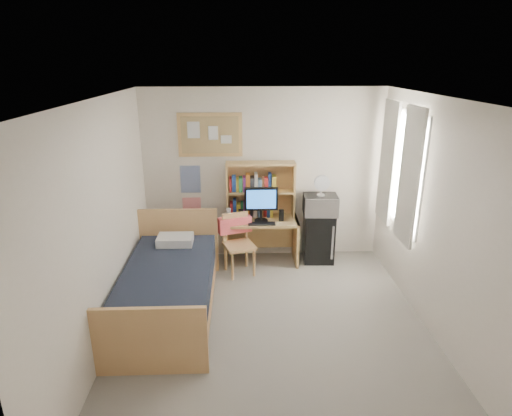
{
  "coord_description": "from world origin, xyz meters",
  "views": [
    {
      "loc": [
        -0.36,
        -4.18,
        2.96
      ],
      "look_at": [
        -0.14,
        1.2,
        1.09
      ],
      "focal_mm": 30.0,
      "sensor_mm": 36.0,
      "label": 1
    }
  ],
  "objects_px": {
    "desk_fan": "(321,186)",
    "desk_chair": "(239,245)",
    "desk": "(261,241)",
    "bed": "(168,291)",
    "mini_fridge": "(318,237)",
    "speaker_left": "(241,216)",
    "speaker_right": "(281,215)",
    "monitor": "(261,204)",
    "bulletin_board": "(210,135)",
    "microwave": "(320,205)"
  },
  "relations": [
    {
      "from": "desk",
      "to": "speaker_left",
      "type": "distance_m",
      "value": 0.53
    },
    {
      "from": "speaker_left",
      "to": "microwave",
      "type": "distance_m",
      "value": 1.2
    },
    {
      "from": "monitor",
      "to": "speaker_right",
      "type": "height_order",
      "value": "monitor"
    },
    {
      "from": "speaker_left",
      "to": "speaker_right",
      "type": "distance_m",
      "value": 0.6
    },
    {
      "from": "monitor",
      "to": "speaker_right",
      "type": "distance_m",
      "value": 0.35
    },
    {
      "from": "bulletin_board",
      "to": "desk",
      "type": "relative_size",
      "value": 0.85
    },
    {
      "from": "desk_chair",
      "to": "speaker_right",
      "type": "relative_size",
      "value": 5.27
    },
    {
      "from": "desk",
      "to": "mini_fridge",
      "type": "xyz_separation_m",
      "value": [
        0.89,
        0.04,
        0.04
      ]
    },
    {
      "from": "speaker_right",
      "to": "microwave",
      "type": "xyz_separation_m",
      "value": [
        0.59,
        0.08,
        0.13
      ]
    },
    {
      "from": "speaker_left",
      "to": "desk_fan",
      "type": "distance_m",
      "value": 1.26
    },
    {
      "from": "mini_fridge",
      "to": "speaker_right",
      "type": "height_order",
      "value": "speaker_right"
    },
    {
      "from": "bulletin_board",
      "to": "bed",
      "type": "distance_m",
      "value": 2.36
    },
    {
      "from": "bed",
      "to": "monitor",
      "type": "xyz_separation_m",
      "value": [
        1.2,
        1.31,
        0.66
      ]
    },
    {
      "from": "desk",
      "to": "desk_chair",
      "type": "height_order",
      "value": "desk_chair"
    },
    {
      "from": "microwave",
      "to": "mini_fridge",
      "type": "bearing_deg",
      "value": 90.0
    },
    {
      "from": "desk_chair",
      "to": "desk_fan",
      "type": "distance_m",
      "value": 1.48
    },
    {
      "from": "desk",
      "to": "speaker_left",
      "type": "xyz_separation_m",
      "value": [
        -0.3,
        -0.06,
        0.44
      ]
    },
    {
      "from": "desk",
      "to": "monitor",
      "type": "distance_m",
      "value": 0.61
    },
    {
      "from": "monitor",
      "to": "bed",
      "type": "bearing_deg",
      "value": -132.5
    },
    {
      "from": "monitor",
      "to": "bulletin_board",
      "type": "bearing_deg",
      "value": 154.95
    },
    {
      "from": "speaker_right",
      "to": "bed",
      "type": "bearing_deg",
      "value": -138.89
    },
    {
      "from": "microwave",
      "to": "desk_fan",
      "type": "bearing_deg",
      "value": 0.0
    },
    {
      "from": "mini_fridge",
      "to": "speaker_left",
      "type": "xyz_separation_m",
      "value": [
        -1.19,
        -0.1,
        0.4
      ]
    },
    {
      "from": "bulletin_board",
      "to": "speaker_left",
      "type": "bearing_deg",
      "value": -38.32
    },
    {
      "from": "bulletin_board",
      "to": "desk",
      "type": "height_order",
      "value": "bulletin_board"
    },
    {
      "from": "bulletin_board",
      "to": "desk",
      "type": "xyz_separation_m",
      "value": [
        0.74,
        -0.28,
        -1.57
      ]
    },
    {
      "from": "desk",
      "to": "speaker_right",
      "type": "xyz_separation_m",
      "value": [
        0.3,
        -0.06,
        0.43
      ]
    },
    {
      "from": "desk",
      "to": "monitor",
      "type": "relative_size",
      "value": 2.13
    },
    {
      "from": "microwave",
      "to": "bed",
      "type": "bearing_deg",
      "value": -143.34
    },
    {
      "from": "desk_chair",
      "to": "speaker_left",
      "type": "height_order",
      "value": "desk_chair"
    },
    {
      "from": "desk",
      "to": "speaker_left",
      "type": "relative_size",
      "value": 6.15
    },
    {
      "from": "desk_fan",
      "to": "desk_chair",
      "type": "bearing_deg",
      "value": -159.26
    },
    {
      "from": "monitor",
      "to": "desk_fan",
      "type": "height_order",
      "value": "desk_fan"
    },
    {
      "from": "desk",
      "to": "bed",
      "type": "height_order",
      "value": "desk"
    },
    {
      "from": "bulletin_board",
      "to": "speaker_right",
      "type": "xyz_separation_m",
      "value": [
        1.03,
        -0.34,
        -1.14
      ]
    },
    {
      "from": "desk_chair",
      "to": "desk_fan",
      "type": "bearing_deg",
      "value": -0.85
    },
    {
      "from": "desk",
      "to": "microwave",
      "type": "distance_m",
      "value": 1.05
    },
    {
      "from": "monitor",
      "to": "desk_fan",
      "type": "relative_size",
      "value": 1.83
    },
    {
      "from": "mini_fridge",
      "to": "bed",
      "type": "height_order",
      "value": "mini_fridge"
    },
    {
      "from": "microwave",
      "to": "desk_fan",
      "type": "height_order",
      "value": "desk_fan"
    },
    {
      "from": "mini_fridge",
      "to": "bulletin_board",
      "type": "bearing_deg",
      "value": 174.54
    },
    {
      "from": "desk",
      "to": "monitor",
      "type": "bearing_deg",
      "value": -90.0
    },
    {
      "from": "speaker_left",
      "to": "mini_fridge",
      "type": "bearing_deg",
      "value": 4.83
    },
    {
      "from": "desk_fan",
      "to": "speaker_left",
      "type": "bearing_deg",
      "value": -173.08
    },
    {
      "from": "bulletin_board",
      "to": "bed",
      "type": "height_order",
      "value": "bulletin_board"
    },
    {
      "from": "desk",
      "to": "mini_fridge",
      "type": "distance_m",
      "value": 0.89
    },
    {
      "from": "bulletin_board",
      "to": "microwave",
      "type": "height_order",
      "value": "bulletin_board"
    },
    {
      "from": "speaker_left",
      "to": "speaker_right",
      "type": "xyz_separation_m",
      "value": [
        0.6,
        -0.0,
        -0.01
      ]
    },
    {
      "from": "monitor",
      "to": "speaker_left",
      "type": "xyz_separation_m",
      "value": [
        -0.3,
        0.0,
        -0.17
      ]
    },
    {
      "from": "mini_fridge",
      "to": "monitor",
      "type": "bearing_deg",
      "value": -170.51
    }
  ]
}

